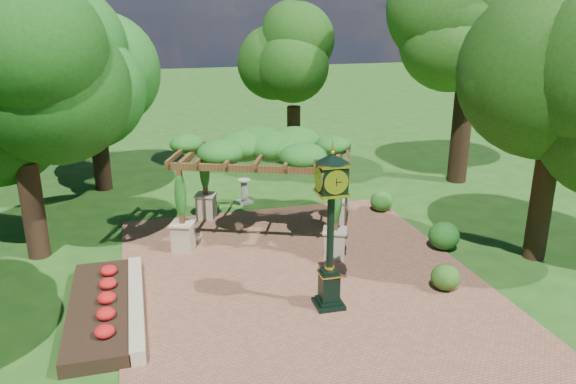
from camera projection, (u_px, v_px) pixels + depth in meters
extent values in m
plane|color=#1E4714|center=(312.00, 297.00, 15.19)|extent=(120.00, 120.00, 0.00)
cube|color=brown|center=(302.00, 280.00, 16.10)|extent=(10.00, 12.00, 0.04)
cube|color=#C6B793|center=(136.00, 304.00, 14.44)|extent=(0.35, 5.00, 0.40)
cube|color=red|center=(100.00, 309.00, 14.22)|extent=(1.50, 5.00, 0.36)
cube|color=black|center=(329.00, 304.00, 14.67)|extent=(0.75, 0.75, 0.11)
cube|color=black|center=(329.00, 287.00, 14.51)|extent=(0.47, 0.47, 0.83)
cube|color=gold|center=(329.00, 274.00, 14.40)|extent=(0.52, 0.52, 0.04)
cylinder|color=black|center=(330.00, 231.00, 14.02)|extent=(0.19, 0.19, 2.11)
cube|color=black|center=(332.00, 178.00, 13.59)|extent=(0.65, 0.65, 0.64)
cylinder|color=beige|center=(336.00, 182.00, 13.28)|extent=(0.55, 0.04, 0.55)
cone|color=black|center=(332.00, 158.00, 13.43)|extent=(0.84, 0.84, 0.23)
sphere|color=gold|center=(332.00, 153.00, 13.38)|extent=(0.13, 0.13, 0.13)
cube|color=#C0B08E|center=(183.00, 237.00, 17.92)|extent=(0.82, 0.82, 0.87)
cube|color=brown|center=(181.00, 196.00, 17.49)|extent=(0.20, 0.20, 1.79)
cube|color=#C0B08E|center=(335.00, 244.00, 17.39)|extent=(0.82, 0.82, 0.87)
cube|color=brown|center=(336.00, 202.00, 16.95)|extent=(0.20, 0.20, 1.79)
cube|color=#C0B08E|center=(206.00, 206.00, 20.66)|extent=(0.82, 0.82, 0.87)
cube|color=brown|center=(205.00, 170.00, 20.22)|extent=(0.20, 0.20, 1.79)
cube|color=#C0B08E|center=(338.00, 212.00, 20.12)|extent=(0.82, 0.82, 0.87)
cube|color=brown|center=(339.00, 175.00, 19.68)|extent=(0.20, 0.20, 1.79)
cube|color=brown|center=(256.00, 169.00, 16.91)|extent=(5.25, 2.23, 0.21)
cube|color=brown|center=(270.00, 146.00, 19.65)|extent=(5.25, 2.23, 0.21)
ellipsoid|color=#1E5919|center=(264.00, 149.00, 18.20)|extent=(6.50, 5.33, 0.97)
cube|color=gray|center=(245.00, 202.00, 22.42)|extent=(0.66, 0.66, 0.10)
cylinder|color=gray|center=(244.00, 191.00, 22.28)|extent=(0.33, 0.33, 0.89)
cylinder|color=gray|center=(244.00, 180.00, 22.13)|extent=(0.62, 0.62, 0.05)
ellipsoid|color=#285217|center=(445.00, 277.00, 15.43)|extent=(1.05, 1.05, 0.72)
ellipsoid|color=#1C5718|center=(444.00, 236.00, 18.00)|extent=(1.11, 1.11, 0.89)
ellipsoid|color=#255E1B|center=(381.00, 201.00, 21.36)|extent=(1.06, 1.06, 0.77)
cylinder|color=#362215|center=(33.00, 211.00, 17.22)|extent=(0.67, 0.67, 3.04)
ellipsoid|color=#164310|center=(14.00, 82.00, 15.99)|extent=(4.68, 4.68, 4.80)
cylinder|color=black|center=(101.00, 155.00, 23.71)|extent=(0.71, 0.71, 2.98)
ellipsoid|color=#1C5819|center=(91.00, 63.00, 22.50)|extent=(4.49, 4.49, 4.70)
cylinder|color=#372116|center=(294.00, 137.00, 27.15)|extent=(0.65, 0.65, 2.95)
ellipsoid|color=#1A4110|center=(294.00, 56.00, 25.94)|extent=(3.33, 3.33, 4.66)
cylinder|color=black|center=(461.00, 134.00, 24.58)|extent=(0.84, 0.84, 4.34)
cylinder|color=#362515|center=(540.00, 210.00, 17.13)|extent=(0.67, 0.67, 3.17)
ellipsoid|color=#1A3E0F|center=(561.00, 74.00, 15.84)|extent=(4.86, 4.86, 5.00)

